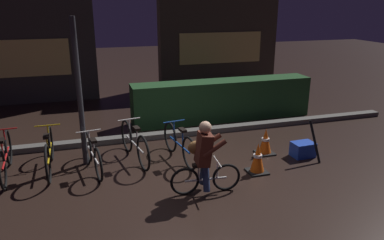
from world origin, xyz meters
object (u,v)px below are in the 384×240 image
Objects in this scene: parked_bike_left_mid at (49,152)px; cyclist at (204,157)px; parked_bike_center_left at (93,154)px; parked_bike_center_right at (135,143)px; traffic_cone_near at (258,158)px; blue_crate at (303,149)px; traffic_cone_far at (265,142)px; parked_bike_leftmost at (5,157)px; street_post at (79,94)px; parked_bike_right_mid at (179,144)px; closed_umbrella at (315,141)px.

cyclist reaches higher than parked_bike_left_mid.
parked_bike_center_right is (0.81, 0.24, 0.03)m from parked_bike_center_left.
blue_crate is at bearing 18.16° from traffic_cone_near.
parked_bike_leftmost is at bearing 174.97° from traffic_cone_far.
parked_bike_left_mid is at bearing 63.25° from parked_bike_center_left.
traffic_cone_near is at bearing -129.78° from parked_bike_center_right.
cyclist reaches higher than traffic_cone_near.
street_post is at bearing 168.05° from blue_crate.
cyclist is (2.48, -1.62, 0.27)m from parked_bike_left_mid.
parked_bike_leftmost is 4.56m from traffic_cone_near.
blue_crate is at bearing -11.95° from street_post.
parked_bike_center_right is at bearing 66.32° from parked_bike_right_mid.
closed_umbrella is (4.19, -0.80, 0.08)m from parked_bike_center_left.
parked_bike_center_left is at bearing -108.64° from parked_bike_left_mid.
parked_bike_left_mid is at bearing 53.67° from closed_umbrella.
cyclist is (1.85, -1.72, -0.77)m from street_post.
closed_umbrella reaches higher than parked_bike_right_mid.
closed_umbrella is at bearing -116.13° from parked_bike_right_mid.
parked_bike_center_left is 3.45m from traffic_cone_far.
parked_bike_left_mid is 1.09× the size of parked_bike_right_mid.
traffic_cone_far is 2.12m from cyclist.
cyclist is at bearing 78.51° from closed_umbrella.
traffic_cone_far is at bearing 152.20° from blue_crate.
cyclist reaches higher than parked_bike_center_left.
traffic_cone_near is 0.46× the size of cyclist.
parked_bike_left_mid is 2.44m from parked_bike_right_mid.
parked_bike_center_right is at bearing -93.60° from parked_bike_leftmost.
parked_bike_center_right is 3.85× the size of blue_crate.
street_post is at bearing -81.60° from parked_bike_left_mid.
parked_bike_center_left is at bearing 176.73° from traffic_cone_far.
cyclist is (1.71, -1.37, 0.30)m from parked_bike_center_left.
parked_bike_left_mid is at bearing 76.06° from parked_bike_right_mid.
parked_bike_center_right is 2.94× the size of traffic_cone_near.
traffic_cone_near is at bearing -136.33° from parked_bike_right_mid.
parked_bike_center_left is 1.66m from parked_bike_right_mid.
closed_umbrella reaches higher than parked_bike_leftmost.
parked_bike_leftmost is 2.32m from parked_bike_center_right.
street_post reaches higher than cyclist.
closed_umbrella is (0.08, -0.25, 0.26)m from blue_crate.
parked_bike_right_mid is 1.41m from cyclist.
traffic_cone_far is 0.76m from blue_crate.
parked_bike_center_right reaches higher than parked_bike_center_left.
parked_bike_leftmost is 0.74m from parked_bike_left_mid.
cyclist is (0.05, -1.38, 0.29)m from parked_bike_right_mid.
cyclist is at bearing -137.58° from parked_bike_center_left.
cyclist reaches higher than traffic_cone_far.
closed_umbrella is at bearing -102.72° from parked_bike_left_mid.
parked_bike_right_mid is 2.52m from blue_crate.
parked_bike_center_right is (1.58, -0.00, -0.01)m from parked_bike_left_mid.
parked_bike_leftmost is 1.14× the size of parked_bike_center_left.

